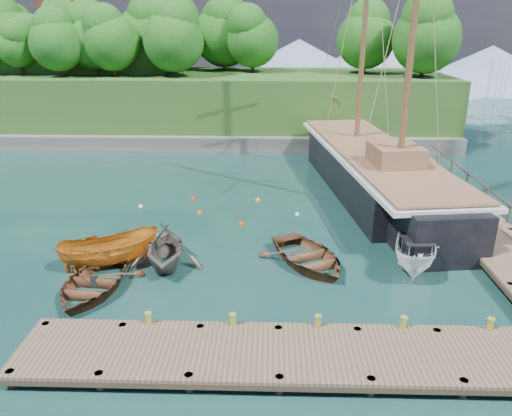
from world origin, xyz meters
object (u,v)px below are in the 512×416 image
Objects in this scene: rowboat_1 at (166,266)px; rowboat_0 at (93,291)px; rowboat_2 at (308,264)px; schooner at (373,174)px; motorboat_orange at (111,266)px; cabin_boat_white at (414,267)px.

rowboat_0 is at bearing -145.02° from rowboat_1.
rowboat_2 is 12.13m from schooner.
motorboat_orange is 18.28m from schooner.
motorboat_orange is at bearing 155.97° from rowboat_2.
cabin_boat_white is at bearing -28.87° from rowboat_2.
rowboat_1 is 0.89× the size of motorboat_orange.
motorboat_orange is at bearing -162.26° from cabin_boat_white.
rowboat_0 is 14.43m from cabin_boat_white.
cabin_boat_white is (14.20, 2.58, 0.00)m from rowboat_0.
schooner is at bearing 105.93° from cabin_boat_white.
rowboat_0 is at bearing 154.76° from motorboat_orange.
rowboat_0 is 0.17× the size of schooner.
schooner is (0.13, 11.14, 1.21)m from cabin_boat_white.
rowboat_2 is (9.28, 2.76, 0.00)m from rowboat_0.
rowboat_1 is at bearing 48.49° from rowboat_0.
motorboat_orange is 0.16× the size of schooner.
rowboat_1 reaches higher than rowboat_0.
rowboat_0 is 19.87m from schooner.
rowboat_0 is at bearing -153.10° from cabin_boat_white.
rowboat_0 is at bearing 169.65° from rowboat_2.
schooner reaches higher than rowboat_1.
cabin_boat_white is (14.10, 0.29, 0.00)m from motorboat_orange.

